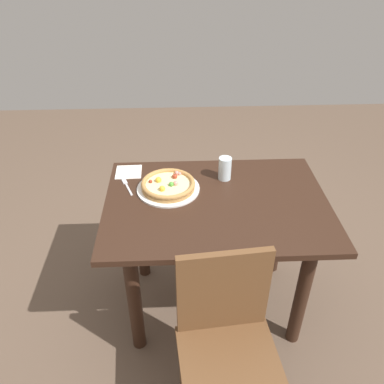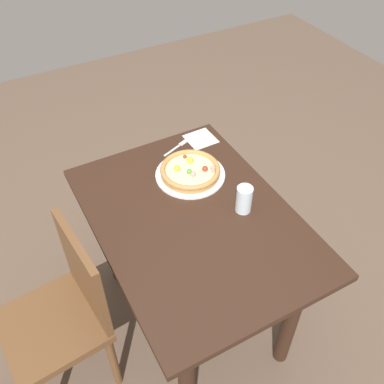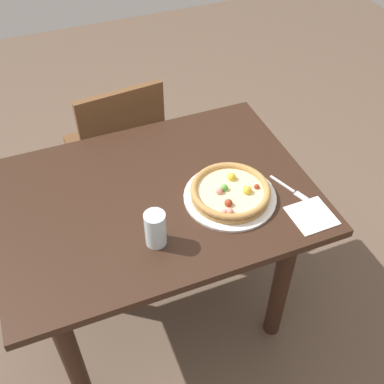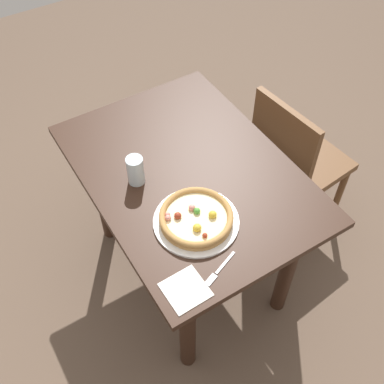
{
  "view_description": "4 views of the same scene",
  "coord_description": "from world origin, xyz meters",
  "px_view_note": "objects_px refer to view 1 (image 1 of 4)",
  "views": [
    {
      "loc": [
        -0.19,
        -1.55,
        1.89
      ],
      "look_at": [
        -0.12,
        0.06,
        0.77
      ],
      "focal_mm": 36.5,
      "sensor_mm": 36.0,
      "label": 1
    },
    {
      "loc": [
        1.08,
        -0.6,
        2.09
      ],
      "look_at": [
        -0.12,
        0.06,
        0.77
      ],
      "focal_mm": 40.58,
      "sensor_mm": 36.0,
      "label": 2
    },
    {
      "loc": [
        0.31,
        1.15,
        1.94
      ],
      "look_at": [
        -0.12,
        0.06,
        0.77
      ],
      "focal_mm": 44.73,
      "sensor_mm": 36.0,
      "label": 3
    },
    {
      "loc": [
        -1.12,
        0.67,
        2.18
      ],
      "look_at": [
        -0.12,
        0.06,
        0.77
      ],
      "focal_mm": 43.99,
      "sensor_mm": 36.0,
      "label": 4
    }
  ],
  "objects_px": {
    "fork": "(127,185)",
    "drinking_glass": "(225,168)",
    "pizza": "(168,185)",
    "chair_near": "(227,344)",
    "napkin": "(129,172)",
    "plate": "(168,189)",
    "dining_table": "(216,224)"
  },
  "relations": [
    {
      "from": "chair_near",
      "to": "napkin",
      "type": "distance_m",
      "value": 1.05
    },
    {
      "from": "plate",
      "to": "fork",
      "type": "relative_size",
      "value": 2.02
    },
    {
      "from": "chair_near",
      "to": "napkin",
      "type": "height_order",
      "value": "chair_near"
    },
    {
      "from": "chair_near",
      "to": "plate",
      "type": "height_order",
      "value": "chair_near"
    },
    {
      "from": "dining_table",
      "to": "drinking_glass",
      "type": "bearing_deg",
      "value": 73.41
    },
    {
      "from": "dining_table",
      "to": "fork",
      "type": "height_order",
      "value": "fork"
    },
    {
      "from": "pizza",
      "to": "drinking_glass",
      "type": "height_order",
      "value": "drinking_glass"
    },
    {
      "from": "chair_near",
      "to": "fork",
      "type": "xyz_separation_m",
      "value": [
        -0.45,
        0.77,
        0.28
      ]
    },
    {
      "from": "drinking_glass",
      "to": "chair_near",
      "type": "bearing_deg",
      "value": -94.73
    },
    {
      "from": "drinking_glass",
      "to": "plate",
      "type": "bearing_deg",
      "value": -162.75
    },
    {
      "from": "dining_table",
      "to": "chair_near",
      "type": "bearing_deg",
      "value": -90.6
    },
    {
      "from": "plate",
      "to": "pizza",
      "type": "distance_m",
      "value": 0.03
    },
    {
      "from": "plate",
      "to": "napkin",
      "type": "height_order",
      "value": "plate"
    },
    {
      "from": "fork",
      "to": "drinking_glass",
      "type": "xyz_separation_m",
      "value": [
        0.52,
        0.05,
        0.06
      ]
    },
    {
      "from": "fork",
      "to": "napkin",
      "type": "bearing_deg",
      "value": -20.24
    },
    {
      "from": "dining_table",
      "to": "napkin",
      "type": "bearing_deg",
      "value": 147.62
    },
    {
      "from": "napkin",
      "to": "plate",
      "type": "bearing_deg",
      "value": -39.25
    },
    {
      "from": "pizza",
      "to": "napkin",
      "type": "height_order",
      "value": "pizza"
    },
    {
      "from": "napkin",
      "to": "drinking_glass",
      "type": "bearing_deg",
      "value": -9.37
    },
    {
      "from": "pizza",
      "to": "drinking_glass",
      "type": "distance_m",
      "value": 0.32
    },
    {
      "from": "dining_table",
      "to": "chair_near",
      "type": "relative_size",
      "value": 1.26
    },
    {
      "from": "chair_near",
      "to": "napkin",
      "type": "xyz_separation_m",
      "value": [
        -0.45,
        0.9,
        0.28
      ]
    },
    {
      "from": "pizza",
      "to": "fork",
      "type": "distance_m",
      "value": 0.22
    },
    {
      "from": "chair_near",
      "to": "drinking_glass",
      "type": "height_order",
      "value": "drinking_glass"
    },
    {
      "from": "chair_near",
      "to": "dining_table",
      "type": "bearing_deg",
      "value": -96.1
    },
    {
      "from": "plate",
      "to": "drinking_glass",
      "type": "relative_size",
      "value": 2.58
    },
    {
      "from": "dining_table",
      "to": "napkin",
      "type": "height_order",
      "value": "napkin"
    },
    {
      "from": "fork",
      "to": "pizza",
      "type": "bearing_deg",
      "value": -122.66
    },
    {
      "from": "drinking_glass",
      "to": "napkin",
      "type": "bearing_deg",
      "value": 170.63
    },
    {
      "from": "napkin",
      "to": "chair_near",
      "type": "bearing_deg",
      "value": -63.36
    },
    {
      "from": "dining_table",
      "to": "chair_near",
      "type": "distance_m",
      "value": 0.62
    },
    {
      "from": "chair_near",
      "to": "fork",
      "type": "distance_m",
      "value": 0.93
    }
  ]
}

